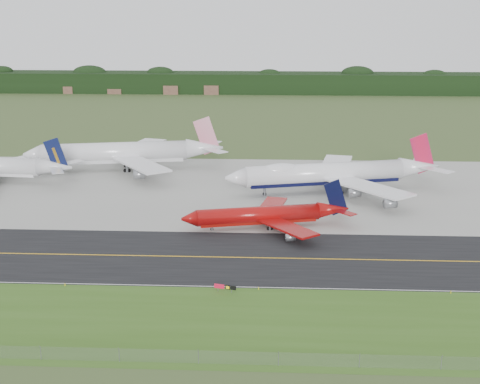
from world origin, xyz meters
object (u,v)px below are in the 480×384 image
object	(u,v)px
taxiway_sign	(225,287)
jet_star_tail	(126,153)
jet_ba_747	(332,173)
jet_red_737	(268,215)

from	to	relation	value
taxiway_sign	jet_star_tail	bearing A→B (deg)	112.31
jet_ba_747	jet_star_tail	distance (m)	68.98
jet_ba_747	jet_red_737	xyz separation A→B (m)	(-18.17, -32.67, -2.41)
jet_ba_747	taxiway_sign	xyz separation A→B (m)	(-25.80, -71.05, -4.50)
jet_star_tail	taxiway_sign	size ratio (longest dim) A/B	15.35
jet_ba_747	jet_red_737	bearing A→B (deg)	-119.08
jet_red_737	taxiway_sign	xyz separation A→B (m)	(-7.63, -38.38, -2.09)
taxiway_sign	jet_red_737	bearing A→B (deg)	78.75
jet_red_737	jet_star_tail	bearing A→B (deg)	129.50
jet_ba_747	taxiway_sign	bearing A→B (deg)	-109.96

